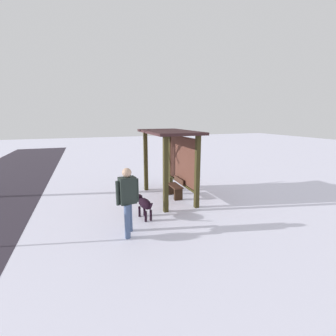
{
  "coord_description": "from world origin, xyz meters",
  "views": [
    {
      "loc": [
        8.04,
        -2.92,
        3.0
      ],
      "look_at": [
        0.28,
        -0.13,
        1.23
      ],
      "focal_mm": 25.12,
      "sensor_mm": 36.0,
      "label": 1
    }
  ],
  "objects": [
    {
      "name": "dog",
      "position": [
        1.48,
        -1.33,
        0.46
      ],
      "size": [
        0.99,
        0.41,
        0.65
      ],
      "color": "black",
      "rests_on": "ground"
    },
    {
      "name": "bus_shelter",
      "position": [
        0.0,
        0.19,
        1.86
      ],
      "size": [
        3.01,
        1.62,
        2.54
      ],
      "color": "#332D14",
      "rests_on": "ground"
    },
    {
      "name": "ground_plane",
      "position": [
        0.0,
        0.0,
        0.0
      ],
      "size": [
        60.0,
        60.0,
        0.0
      ],
      "primitive_type": "plane",
      "color": "white"
    },
    {
      "name": "bench_left_inside",
      "position": [
        0.0,
        0.27,
        0.33
      ],
      "size": [
        0.9,
        0.36,
        0.75
      ],
      "color": "#452A1E",
      "rests_on": "ground"
    },
    {
      "name": "person_walking",
      "position": [
        2.37,
        -1.96,
        1.05
      ],
      "size": [
        0.52,
        0.6,
        1.78
      ],
      "color": "#202925",
      "rests_on": "ground"
    }
  ]
}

